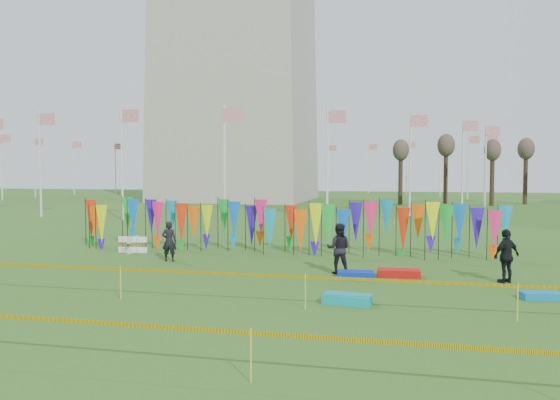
% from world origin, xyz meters
% --- Properties ---
extents(ground, '(160.00, 160.00, 0.00)m').
position_xyz_m(ground, '(0.00, 0.00, 0.00)').
color(ground, '#2B5116').
rests_on(ground, ground).
extents(flagpole_ring, '(57.40, 56.16, 8.00)m').
position_xyz_m(flagpole_ring, '(-14.00, 48.00, 4.00)').
color(flagpole_ring, silver).
rests_on(flagpole_ring, ground).
extents(banner_row, '(18.64, 0.64, 2.11)m').
position_xyz_m(banner_row, '(0.28, 7.17, 1.23)').
color(banner_row, black).
rests_on(banner_row, ground).
extents(caution_tape_near, '(26.00, 0.02, 0.90)m').
position_xyz_m(caution_tape_near, '(-0.22, -1.84, 0.78)').
color(caution_tape_near, yellow).
rests_on(caution_tape_near, ground).
extents(caution_tape_far, '(26.00, 0.02, 0.90)m').
position_xyz_m(caution_tape_far, '(-0.22, -6.62, 0.78)').
color(caution_tape_far, yellow).
rests_on(caution_tape_far, ground).
extents(box_kite, '(0.64, 0.64, 0.70)m').
position_xyz_m(box_kite, '(-5.79, 5.87, 0.35)').
color(box_kite, red).
rests_on(box_kite, ground).
extents(person_left, '(0.61, 0.49, 1.53)m').
position_xyz_m(person_left, '(-3.40, 4.23, 0.77)').
color(person_left, black).
rests_on(person_left, ground).
extents(person_mid, '(0.83, 0.51, 1.69)m').
position_xyz_m(person_mid, '(3.19, 3.14, 0.85)').
color(person_mid, black).
rests_on(person_mid, ground).
extents(person_right, '(1.11, 1.03, 1.66)m').
position_xyz_m(person_right, '(8.39, 2.76, 0.83)').
color(person_right, black).
rests_on(person_right, ground).
extents(kite_bag_turquoise, '(1.30, 0.77, 0.25)m').
position_xyz_m(kite_bag_turquoise, '(3.90, -1.00, 0.12)').
color(kite_bag_turquoise, '#0B9FAC').
rests_on(kite_bag_turquoise, ground).
extents(kite_bag_blue, '(1.20, 0.70, 0.24)m').
position_xyz_m(kite_bag_blue, '(3.82, 2.39, 0.12)').
color(kite_bag_blue, '#0B2AB8').
rests_on(kite_bag_blue, ground).
extents(kite_bag_red, '(1.39, 0.71, 0.25)m').
position_xyz_m(kite_bag_red, '(5.16, 2.99, 0.12)').
color(kite_bag_red, red).
rests_on(kite_bag_red, ground).
extents(kite_bag_teal, '(1.08, 0.67, 0.19)m').
position_xyz_m(kite_bag_teal, '(8.90, 0.66, 0.10)').
color(kite_bag_teal, '#0D77BF').
rests_on(kite_bag_teal, ground).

